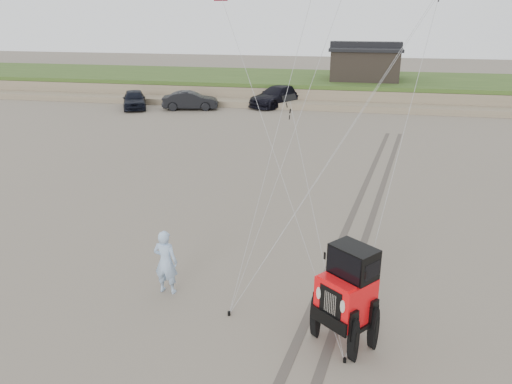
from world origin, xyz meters
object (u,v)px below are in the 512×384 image
truck_a (134,99)px  man (166,262)px  truck_b (190,100)px  jeep (345,307)px  truck_c (278,96)px  cabin (365,62)px

truck_a → man: 29.89m
truck_b → jeep: jeep is taller
truck_b → man: bearing=-175.7°
truck_b → truck_c: bearing=-78.7°
truck_c → truck_b: bearing=-125.0°
truck_c → man: (1.53, -30.32, 0.14)m
truck_c → jeep: bearing=-47.1°
man → truck_a: bearing=-60.2°
truck_c → man: 30.36m
cabin → truck_a: size_ratio=1.43×
cabin → jeep: cabin is taller
cabin → jeep: (-0.48, -37.34, -2.20)m
truck_a → truck_c: size_ratio=0.77×
truck_b → jeep: bearing=-167.5°
cabin → truck_a: (-18.72, -9.07, -2.48)m
truck_a → jeep: jeep is taller
truck_b → cabin: bearing=-70.9°
cabin → truck_b: 16.62m
truck_c → truck_a: bearing=-132.3°
jeep → man: (-5.15, 1.40, -0.05)m
truck_b → man: size_ratio=2.30×
jeep → man: jeep is taller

